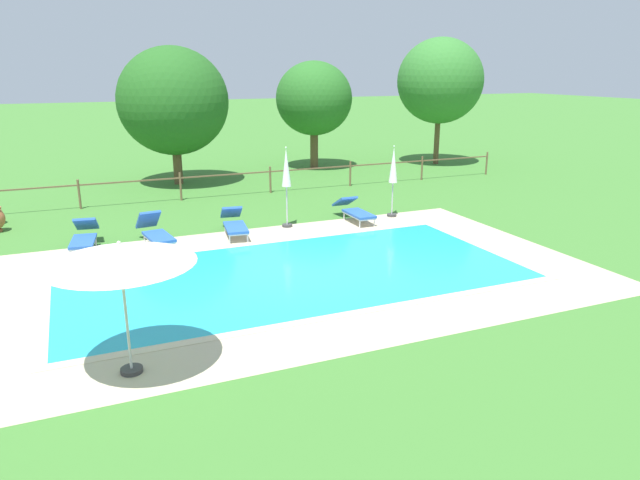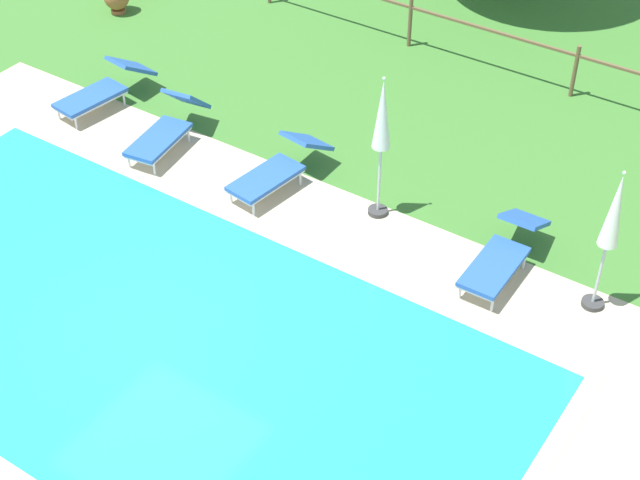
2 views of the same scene
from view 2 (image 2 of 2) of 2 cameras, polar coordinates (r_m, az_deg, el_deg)
ground_plane at (r=13.91m, az=-10.17°, el=-5.32°), size 160.00×160.00×0.00m
pool_deck_paving at (r=13.91m, az=-10.17°, el=-5.30°), size 14.30×8.66×0.01m
swimming_pool_water at (r=13.90m, az=-10.17°, el=-5.30°), size 10.86×5.22×0.01m
pool_coping_rim at (r=13.90m, az=-10.17°, el=-5.29°), size 11.34×5.70×0.01m
sun_lounger_north_near_steps at (r=17.26m, az=-8.93°, el=6.48°), size 0.88×2.02×0.90m
sun_lounger_north_mid at (r=14.65m, az=10.62°, el=-0.77°), size 0.63×2.07×0.73m
sun_lounger_north_far at (r=18.63m, az=-12.56°, el=8.60°), size 0.87×2.09×0.79m
sun_lounger_north_end at (r=16.11m, az=-2.46°, el=4.23°), size 0.87×2.10×0.78m
patio_umbrella_closed_row_west at (r=14.75m, az=3.63°, el=6.79°), size 0.32×0.32×2.50m
patio_umbrella_closed_row_mid_west at (r=13.62m, az=16.71°, el=1.17°), size 0.32×0.32×2.37m
perimeter_fence at (r=19.47m, az=9.89°, el=11.54°), size 24.72×0.08×1.05m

